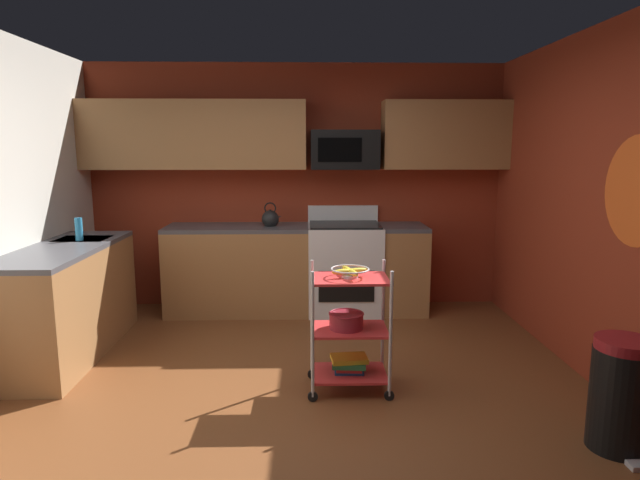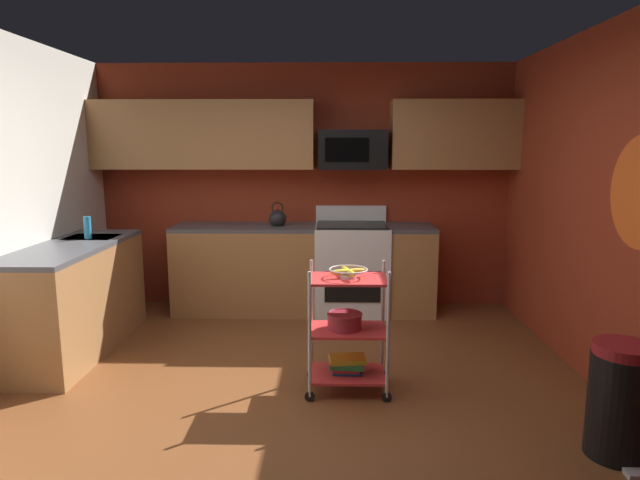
{
  "view_description": "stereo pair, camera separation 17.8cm",
  "coord_description": "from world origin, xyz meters",
  "px_view_note": "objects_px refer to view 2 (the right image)",
  "views": [
    {
      "loc": [
        0.1,
        -3.48,
        1.73
      ],
      "look_at": [
        0.2,
        0.46,
        1.05
      ],
      "focal_mm": 30.41,
      "sensor_mm": 36.0,
      "label": 1
    },
    {
      "loc": [
        0.28,
        -3.48,
        1.73
      ],
      "look_at": [
        0.2,
        0.46,
        1.05
      ],
      "focal_mm": 30.41,
      "sensor_mm": 36.0,
      "label": 2
    }
  ],
  "objects_px": {
    "mixing_bowl_large": "(345,321)",
    "trash_can": "(620,401)",
    "microwave": "(352,150)",
    "dish_soap_bottle": "(88,228)",
    "oven_range": "(351,267)",
    "fruit_bowl": "(348,271)",
    "kettle": "(278,218)",
    "rolling_cart": "(348,330)",
    "book_stack": "(348,364)"
  },
  "relations": [
    {
      "from": "kettle",
      "to": "trash_can",
      "type": "height_order",
      "value": "kettle"
    },
    {
      "from": "oven_range",
      "to": "mixing_bowl_large",
      "type": "bearing_deg",
      "value": -93.63
    },
    {
      "from": "fruit_bowl",
      "to": "kettle",
      "type": "height_order",
      "value": "kettle"
    },
    {
      "from": "rolling_cart",
      "to": "kettle",
      "type": "height_order",
      "value": "kettle"
    },
    {
      "from": "microwave",
      "to": "oven_range",
      "type": "bearing_deg",
      "value": -89.74
    },
    {
      "from": "trash_can",
      "to": "oven_range",
      "type": "bearing_deg",
      "value": 117.16
    },
    {
      "from": "dish_soap_bottle",
      "to": "book_stack",
      "type": "bearing_deg",
      "value": -24.66
    },
    {
      "from": "oven_range",
      "to": "book_stack",
      "type": "bearing_deg",
      "value": -92.94
    },
    {
      "from": "dish_soap_bottle",
      "to": "trash_can",
      "type": "height_order",
      "value": "dish_soap_bottle"
    },
    {
      "from": "oven_range",
      "to": "book_stack",
      "type": "distance_m",
      "value": 1.93
    },
    {
      "from": "microwave",
      "to": "mixing_bowl_large",
      "type": "height_order",
      "value": "microwave"
    },
    {
      "from": "fruit_bowl",
      "to": "trash_can",
      "type": "relative_size",
      "value": 0.41
    },
    {
      "from": "fruit_bowl",
      "to": "microwave",
      "type": "bearing_deg",
      "value": 87.22
    },
    {
      "from": "rolling_cart",
      "to": "trash_can",
      "type": "height_order",
      "value": "rolling_cart"
    },
    {
      "from": "oven_range",
      "to": "trash_can",
      "type": "distance_m",
      "value": 3.06
    },
    {
      "from": "oven_range",
      "to": "fruit_bowl",
      "type": "bearing_deg",
      "value": -92.94
    },
    {
      "from": "trash_can",
      "to": "book_stack",
      "type": "bearing_deg",
      "value": 151.47
    },
    {
      "from": "oven_range",
      "to": "mixing_bowl_large",
      "type": "distance_m",
      "value": 1.91
    },
    {
      "from": "fruit_bowl",
      "to": "book_stack",
      "type": "bearing_deg",
      "value": -14.04
    },
    {
      "from": "rolling_cart",
      "to": "fruit_bowl",
      "type": "distance_m",
      "value": 0.42
    },
    {
      "from": "dish_soap_bottle",
      "to": "trash_can",
      "type": "relative_size",
      "value": 0.3
    },
    {
      "from": "rolling_cart",
      "to": "microwave",
      "type": "bearing_deg",
      "value": 87.22
    },
    {
      "from": "microwave",
      "to": "rolling_cart",
      "type": "height_order",
      "value": "microwave"
    },
    {
      "from": "mixing_bowl_large",
      "to": "trash_can",
      "type": "distance_m",
      "value": 1.73
    },
    {
      "from": "kettle",
      "to": "trash_can",
      "type": "bearing_deg",
      "value": -51.42
    },
    {
      "from": "fruit_bowl",
      "to": "trash_can",
      "type": "distance_m",
      "value": 1.79
    },
    {
      "from": "dish_soap_bottle",
      "to": "kettle",
      "type": "bearing_deg",
      "value": 27.96
    },
    {
      "from": "rolling_cart",
      "to": "fruit_bowl",
      "type": "relative_size",
      "value": 3.36
    },
    {
      "from": "book_stack",
      "to": "dish_soap_bottle",
      "type": "relative_size",
      "value": 1.35
    },
    {
      "from": "oven_range",
      "to": "trash_can",
      "type": "relative_size",
      "value": 1.67
    },
    {
      "from": "microwave",
      "to": "trash_can",
      "type": "xyz_separation_m",
      "value": [
        1.4,
        -2.83,
        -1.37
      ]
    },
    {
      "from": "microwave",
      "to": "dish_soap_bottle",
      "type": "distance_m",
      "value": 2.66
    },
    {
      "from": "microwave",
      "to": "mixing_bowl_large",
      "type": "relative_size",
      "value": 2.78
    },
    {
      "from": "book_stack",
      "to": "oven_range",
      "type": "bearing_deg",
      "value": 87.06
    },
    {
      "from": "microwave",
      "to": "rolling_cart",
      "type": "xyz_separation_m",
      "value": [
        -0.1,
        -2.01,
        -1.25
      ]
    },
    {
      "from": "mixing_bowl_large",
      "to": "rolling_cart",
      "type": "bearing_deg",
      "value": -0.0
    },
    {
      "from": "rolling_cart",
      "to": "mixing_bowl_large",
      "type": "distance_m",
      "value": 0.07
    },
    {
      "from": "book_stack",
      "to": "microwave",
      "type": "bearing_deg",
      "value": 87.22
    },
    {
      "from": "oven_range",
      "to": "microwave",
      "type": "relative_size",
      "value": 1.57
    },
    {
      "from": "microwave",
      "to": "dish_soap_bottle",
      "type": "bearing_deg",
      "value": -157.97
    },
    {
      "from": "rolling_cart",
      "to": "book_stack",
      "type": "xyz_separation_m",
      "value": [
        0.0,
        -0.0,
        -0.26
      ]
    },
    {
      "from": "mixing_bowl_large",
      "to": "trash_can",
      "type": "xyz_separation_m",
      "value": [
        1.52,
        -0.81,
        -0.19
      ]
    },
    {
      "from": "microwave",
      "to": "kettle",
      "type": "distance_m",
      "value": 1.05
    },
    {
      "from": "oven_range",
      "to": "dish_soap_bottle",
      "type": "relative_size",
      "value": 5.5
    },
    {
      "from": "microwave",
      "to": "mixing_bowl_large",
      "type": "xyz_separation_m",
      "value": [
        -0.12,
        -2.01,
        -1.18
      ]
    },
    {
      "from": "microwave",
      "to": "fruit_bowl",
      "type": "height_order",
      "value": "microwave"
    },
    {
      "from": "microwave",
      "to": "mixing_bowl_large",
      "type": "bearing_deg",
      "value": -93.43
    },
    {
      "from": "rolling_cart",
      "to": "book_stack",
      "type": "distance_m",
      "value": 0.26
    },
    {
      "from": "fruit_bowl",
      "to": "mixing_bowl_large",
      "type": "height_order",
      "value": "fruit_bowl"
    },
    {
      "from": "mixing_bowl_large",
      "to": "kettle",
      "type": "bearing_deg",
      "value": 108.84
    }
  ]
}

